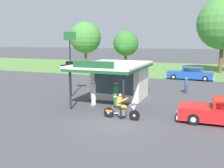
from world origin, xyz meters
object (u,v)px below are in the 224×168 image
(gas_pump_nearside, at_px, (94,94))
(roadside_pole_sign, at_px, (70,54))
(motorcycle_with_rider, at_px, (121,108))
(parked_car_back_row_far_left, at_px, (75,66))
(parked_car_back_row_centre, at_px, (190,74))
(parked_car_second_row_spare, at_px, (119,69))
(bystander_strolling_foreground, at_px, (95,77))
(bystander_admiring_sedan, at_px, (186,85))
(gas_pump_offside, at_px, (116,96))

(gas_pump_nearside, distance_m, roadside_pole_sign, 4.67)
(motorcycle_with_rider, bearing_deg, parked_car_back_row_far_left, 125.66)
(parked_car_back_row_centre, bearing_deg, parked_car_second_row_spare, 168.30)
(gas_pump_nearside, bearing_deg, parked_car_second_row_spare, 103.97)
(motorcycle_with_rider, distance_m, parked_car_back_row_centre, 18.24)
(motorcycle_with_rider, distance_m, bystander_strolling_foreground, 12.00)
(gas_pump_nearside, xyz_separation_m, bystander_admiring_sedan, (5.95, 6.98, -0.11))
(parked_car_back_row_centre, bearing_deg, parked_car_back_row_far_left, 169.54)
(parked_car_back_row_centre, relative_size, roadside_pole_sign, 1.04)
(gas_pump_offside, relative_size, parked_car_back_row_far_left, 0.38)
(parked_car_second_row_spare, height_order, parked_car_back_row_centre, parked_car_second_row_spare)
(parked_car_second_row_spare, distance_m, bystander_admiring_sedan, 15.05)
(parked_car_second_row_spare, bearing_deg, parked_car_back_row_far_left, 171.14)
(gas_pump_offside, height_order, roadside_pole_sign, roadside_pole_sign)
(parked_car_back_row_far_left, xyz_separation_m, bystander_admiring_sedan, (18.37, -12.13, 0.09))
(motorcycle_with_rider, bearing_deg, parked_car_second_row_spare, 110.06)
(parked_car_back_row_centre, bearing_deg, motorcycle_with_rider, -98.90)
(gas_pump_nearside, bearing_deg, parked_car_back_row_far_left, 123.03)
(parked_car_second_row_spare, xyz_separation_m, parked_car_back_row_far_left, (-7.98, 1.24, -0.04))
(motorcycle_with_rider, bearing_deg, gas_pump_nearside, 142.13)
(motorcycle_with_rider, xyz_separation_m, parked_car_back_row_far_left, (-15.33, 21.37, 0.03))
(gas_pump_nearside, bearing_deg, gas_pump_offside, -0.00)
(gas_pump_offside, bearing_deg, bystander_admiring_sedan, 59.01)
(parked_car_back_row_far_left, bearing_deg, bystander_strolling_foreground, -51.64)
(gas_pump_nearside, distance_m, gas_pump_offside, 1.75)
(parked_car_second_row_spare, xyz_separation_m, bystander_strolling_foreground, (0.91, -9.99, 0.18))
(motorcycle_with_rider, height_order, parked_car_back_row_centre, motorcycle_with_rider)
(bystander_strolling_foreground, xyz_separation_m, roadside_pole_sign, (0.41, -5.80, 2.77))
(gas_pump_nearside, bearing_deg, roadside_pole_sign, 146.48)
(parked_car_second_row_spare, distance_m, bystander_strolling_foreground, 10.04)
(parked_car_back_row_centre, xyz_separation_m, bystander_admiring_sedan, (0.22, -8.78, 0.06))
(gas_pump_nearside, height_order, roadside_pole_sign, roadside_pole_sign)
(gas_pump_nearside, distance_m, parked_car_back_row_centre, 16.77)
(gas_pump_offside, height_order, bystander_strolling_foreground, gas_pump_offside)
(gas_pump_nearside, xyz_separation_m, parked_car_back_row_centre, (5.72, 15.76, -0.17))
(motorcycle_with_rider, relative_size, parked_car_second_row_spare, 0.45)
(bystander_admiring_sedan, bearing_deg, bystander_strolling_foreground, 174.60)
(gas_pump_offside, bearing_deg, parked_car_back_row_far_left, 126.58)
(gas_pump_offside, distance_m, bystander_strolling_foreground, 9.49)
(motorcycle_with_rider, bearing_deg, parked_car_back_row_centre, 81.10)
(roadside_pole_sign, bearing_deg, parked_car_back_row_centre, 57.12)
(gas_pump_nearside, xyz_separation_m, gas_pump_offside, (1.75, -0.00, -0.02))
(gas_pump_nearside, xyz_separation_m, motorcycle_with_rider, (2.90, -2.26, -0.23))
(motorcycle_with_rider, relative_size, parked_car_back_row_far_left, 0.45)
(gas_pump_offside, relative_size, roadside_pole_sign, 0.35)
(parked_car_back_row_far_left, distance_m, bystander_strolling_foreground, 14.33)
(bystander_strolling_foreground, bearing_deg, bystander_admiring_sedan, -5.40)
(roadside_pole_sign, bearing_deg, bystander_strolling_foreground, 94.02)
(parked_car_back_row_centre, bearing_deg, bystander_strolling_foreground, -139.57)
(gas_pump_nearside, distance_m, parked_car_back_row_far_left, 22.80)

